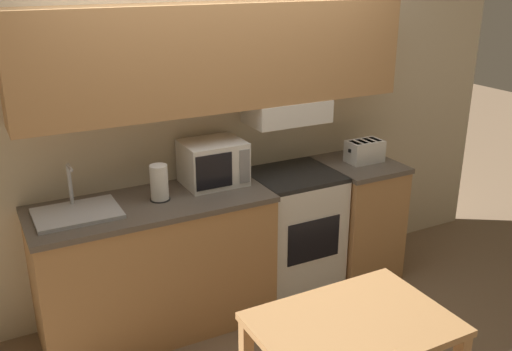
{
  "coord_description": "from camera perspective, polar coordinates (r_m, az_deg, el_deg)",
  "views": [
    {
      "loc": [
        -1.53,
        -3.55,
        2.32
      ],
      "look_at": [
        0.05,
        -0.55,
        1.07
      ],
      "focal_mm": 40.0,
      "sensor_mm": 36.0,
      "label": 1
    }
  ],
  "objects": [
    {
      "name": "lower_counter_right_stub",
      "position": [
        4.56,
        9.99,
        -4.16
      ],
      "size": [
        0.53,
        0.63,
        0.92
      ],
      "color": "tan",
      "rests_on": "ground_plane"
    },
    {
      "name": "stove_range",
      "position": [
        4.27,
        3.68,
        -5.6
      ],
      "size": [
        0.6,
        0.57,
        0.92
      ],
      "color": "white",
      "rests_on": "ground_plane"
    },
    {
      "name": "lower_counter_main",
      "position": [
        3.86,
        -10.04,
        -8.87
      ],
      "size": [
        1.53,
        0.63,
        0.92
      ],
      "color": "tan",
      "rests_on": "ground_plane"
    },
    {
      "name": "paper_towel_roll",
      "position": [
        3.64,
        -9.66,
        -0.72
      ],
      "size": [
        0.13,
        0.13,
        0.23
      ],
      "color": "black",
      "rests_on": "lower_counter_main"
    },
    {
      "name": "ground_plane",
      "position": [
        4.51,
        -3.91,
        -10.79
      ],
      "size": [
        16.0,
        16.0,
        0.0
      ],
      "primitive_type": "plane",
      "color": "#7F664C"
    },
    {
      "name": "dining_table",
      "position": [
        2.84,
        9.57,
        -16.43
      ],
      "size": [
        0.91,
        0.64,
        0.77
      ],
      "color": "#B27F4C",
      "rests_on": "ground_plane"
    },
    {
      "name": "wall_back",
      "position": [
        3.9,
        -3.88,
        8.1
      ],
      "size": [
        5.05,
        0.38,
        2.55
      ],
      "color": "beige",
      "rests_on": "ground_plane"
    },
    {
      "name": "toaster",
      "position": [
        4.38,
        10.8,
        2.42
      ],
      "size": [
        0.28,
        0.17,
        0.16
      ],
      "color": "white",
      "rests_on": "lower_counter_right_stub"
    },
    {
      "name": "microwave",
      "position": [
        3.86,
        -4.32,
        1.3
      ],
      "size": [
        0.41,
        0.34,
        0.3
      ],
      "color": "white",
      "rests_on": "lower_counter_main"
    },
    {
      "name": "sink_basin",
      "position": [
        3.57,
        -17.47,
        -3.53
      ],
      "size": [
        0.5,
        0.36,
        0.29
      ],
      "color": "#B7BABF",
      "rests_on": "lower_counter_main"
    }
  ]
}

